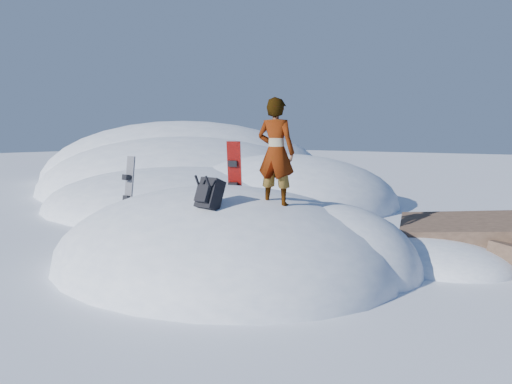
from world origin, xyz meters
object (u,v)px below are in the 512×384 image
Objects in this scene: snowboard_red at (234,177)px; person at (276,152)px; snowboard_dark at (128,190)px; backpack at (209,194)px.

person is at bearing -56.85° from snowboard_red.
snowboard_red is 1.04× the size of snowboard_dark.
snowboard_red is 2.08m from person.
person is (3.53, 0.27, 0.86)m from snowboard_dark.
snowboard_red is 0.83× the size of person.
snowboard_red is at bearing 121.08° from backpack.
snowboard_dark is at bearing -171.16° from snowboard_red.
backpack is 1.34m from person.
snowboard_dark is at bearing 168.75° from backpack.
snowboard_red is at bearing -39.09° from person.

